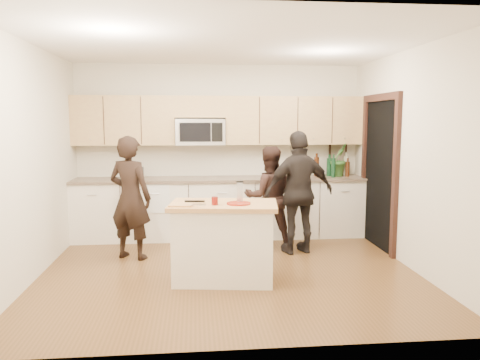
{
  "coord_description": "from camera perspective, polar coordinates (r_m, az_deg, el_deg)",
  "views": [
    {
      "loc": [
        -0.4,
        -5.53,
        1.82
      ],
      "look_at": [
        0.17,
        0.35,
        1.07
      ],
      "focal_mm": 35.0,
      "sensor_mm": 36.0,
      "label": 1
    }
  ],
  "objects": [
    {
      "name": "floor",
      "position": [
        5.84,
        -1.36,
        -10.97
      ],
      "size": [
        4.5,
        4.5,
        0.0
      ],
      "primitive_type": "plane",
      "color": "brown",
      "rests_on": "ground"
    },
    {
      "name": "room_shell",
      "position": [
        5.54,
        -1.42,
        6.28
      ],
      "size": [
        4.52,
        4.02,
        2.71
      ],
      "color": "beige",
      "rests_on": "ground"
    },
    {
      "name": "back_cabinetry",
      "position": [
        7.35,
        -2.33,
        -3.35
      ],
      "size": [
        4.5,
        0.66,
        0.94
      ],
      "color": "silver",
      "rests_on": "ground"
    },
    {
      "name": "upper_cabinetry",
      "position": [
        7.38,
        -2.19,
        7.39
      ],
      "size": [
        4.5,
        0.33,
        0.75
      ],
      "color": "tan",
      "rests_on": "ground"
    },
    {
      "name": "microwave",
      "position": [
        7.33,
        -4.86,
        5.87
      ],
      "size": [
        0.76,
        0.41,
        0.4
      ],
      "color": "silver",
      "rests_on": "ground"
    },
    {
      "name": "doorway",
      "position": [
        6.98,
        16.64,
        1.47
      ],
      "size": [
        0.06,
        1.25,
        2.2
      ],
      "color": "black",
      "rests_on": "ground"
    },
    {
      "name": "framed_picture",
      "position": [
        7.89,
        11.83,
        3.14
      ],
      "size": [
        0.3,
        0.03,
        0.38
      ],
      "color": "black",
      "rests_on": "ground"
    },
    {
      "name": "dish_towel",
      "position": [
        7.13,
        -9.91,
        -1.11
      ],
      "size": [
        0.34,
        0.6,
        0.48
      ],
      "color": "white",
      "rests_on": "ground"
    },
    {
      "name": "island",
      "position": [
        5.38,
        -2.01,
        -7.51
      ],
      "size": [
        1.28,
        0.85,
        0.9
      ],
      "rotation": [
        0.0,
        0.0,
        -0.13
      ],
      "color": "silver",
      "rests_on": "ground"
    },
    {
      "name": "red_plate",
      "position": [
        5.22,
        -0.16,
        -2.86
      ],
      "size": [
        0.27,
        0.27,
        0.02
      ],
      "primitive_type": "cylinder",
      "color": "maroon",
      "rests_on": "island"
    },
    {
      "name": "box_grater",
      "position": [
        5.29,
        -0.04,
        -1.32
      ],
      "size": [
        0.08,
        0.06,
        0.23
      ],
      "color": "silver",
      "rests_on": "red_plate"
    },
    {
      "name": "drink_glass",
      "position": [
        5.16,
        -3.1,
        -2.56
      ],
      "size": [
        0.07,
        0.07,
        0.09
      ],
      "primitive_type": "cylinder",
      "color": "#68110B",
      "rests_on": "island"
    },
    {
      "name": "cutting_board",
      "position": [
        5.14,
        -7.21,
        -3.05
      ],
      "size": [
        0.27,
        0.22,
        0.02
      ],
      "primitive_type": "cube",
      "rotation": [
        0.0,
        0.0,
        -0.13
      ],
      "color": "tan",
      "rests_on": "island"
    },
    {
      "name": "tongs",
      "position": [
        5.25,
        -5.54,
        -2.6
      ],
      "size": [
        0.23,
        0.06,
        0.02
      ],
      "primitive_type": "cube",
      "rotation": [
        0.0,
        0.0,
        -0.13
      ],
      "color": "black",
      "rests_on": "cutting_board"
    },
    {
      "name": "knife",
      "position": [
        5.05,
        -5.21,
        -3.06
      ],
      "size": [
        0.18,
        0.04,
        0.01
      ],
      "primitive_type": "cube",
      "rotation": [
        0.0,
        0.0,
        -0.13
      ],
      "color": "silver",
      "rests_on": "cutting_board"
    },
    {
      "name": "toaster",
      "position": [
        7.3,
        -12.79,
        0.81
      ],
      "size": [
        0.27,
        0.23,
        0.18
      ],
      "color": "black",
      "rests_on": "back_cabinetry"
    },
    {
      "name": "bottle_cluster",
      "position": [
        7.58,
        10.96,
        1.77
      ],
      "size": [
        0.77,
        0.27,
        0.38
      ],
      "color": "black",
      "rests_on": "back_cabinetry"
    },
    {
      "name": "orchid",
      "position": [
        7.63,
        11.99,
        2.51
      ],
      "size": [
        0.38,
        0.36,
        0.55
      ],
      "primitive_type": "imported",
      "rotation": [
        0.0,
        0.0,
        0.54
      ],
      "color": "#376C2B",
      "rests_on": "back_cabinetry"
    },
    {
      "name": "woman_left",
      "position": [
        6.32,
        -13.23,
        -2.12
      ],
      "size": [
        0.7,
        0.61,
        1.63
      ],
      "primitive_type": "imported",
      "rotation": [
        0.0,
        0.0,
        2.7
      ],
      "color": "black",
      "rests_on": "ground"
    },
    {
      "name": "woman_center",
      "position": [
        6.76,
        3.51,
        -2.07
      ],
      "size": [
        0.72,
        0.57,
        1.46
      ],
      "primitive_type": "imported",
      "rotation": [
        0.0,
        0.0,
        3.16
      ],
      "color": "black",
      "rests_on": "ground"
    },
    {
      "name": "woman_right",
      "position": [
        6.46,
        7.24,
        -1.52
      ],
      "size": [
        1.05,
        0.61,
        1.69
      ],
      "primitive_type": "imported",
      "rotation": [
        0.0,
        0.0,
        3.36
      ],
      "color": "black",
      "rests_on": "ground"
    }
  ]
}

